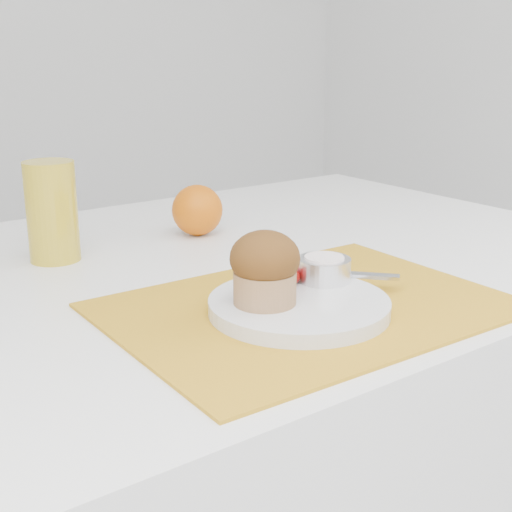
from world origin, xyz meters
TOP-DOWN VIEW (x-y plane):
  - table at (0.00, 0.05)m, footprint 1.20×0.80m
  - placemat at (-0.01, -0.16)m, footprint 0.45×0.33m
  - plate at (-0.04, -0.18)m, footprint 0.23×0.23m
  - ramekin at (0.03, -0.15)m, footprint 0.08×0.08m
  - cream at (0.03, -0.15)m, footprint 0.05×0.05m
  - raspberry_near at (0.00, -0.12)m, footprint 0.02×0.02m
  - raspberry_far at (-0.01, -0.13)m, footprint 0.02×0.02m
  - butter_knife at (0.05, -0.13)m, footprint 0.13×0.14m
  - orange at (0.06, 0.18)m, footprint 0.08×0.08m
  - juice_glass at (-0.17, 0.19)m, footprint 0.07×0.07m
  - muffin at (-0.07, -0.16)m, footprint 0.08×0.08m

SIDE VIEW (x-z plane):
  - table at x=0.00m, z-range 0.00..0.75m
  - placemat at x=-0.01m, z-range 0.75..0.75m
  - plate at x=-0.04m, z-range 0.75..0.77m
  - butter_knife at x=0.05m, z-range 0.77..0.77m
  - raspberry_near at x=0.00m, z-range 0.77..0.79m
  - raspberry_far at x=-0.01m, z-range 0.77..0.79m
  - ramekin at x=0.03m, z-range 0.77..0.80m
  - orange at x=0.06m, z-range 0.75..0.83m
  - cream at x=0.03m, z-range 0.79..0.80m
  - muffin at x=-0.07m, z-range 0.77..0.85m
  - juice_glass at x=-0.17m, z-range 0.75..0.89m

